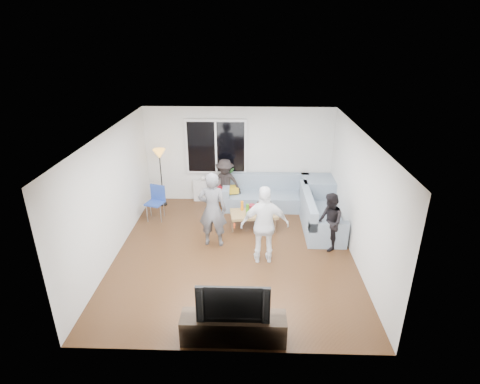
{
  "coord_description": "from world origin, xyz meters",
  "views": [
    {
      "loc": [
        0.34,
        -6.98,
        4.4
      ],
      "look_at": [
        0.1,
        0.6,
        1.15
      ],
      "focal_mm": 28.32,
      "sensor_mm": 36.0,
      "label": 1
    }
  ],
  "objects_px": {
    "player_right": "(265,225)",
    "television": "(233,300)",
    "sofa_back_section": "(266,193)",
    "side_chair": "(155,203)",
    "floor_lamp": "(161,178)",
    "spectator_back": "(225,183)",
    "spectator_right": "(330,222)",
    "tv_console": "(233,328)",
    "sofa_right_section": "(321,212)",
    "coffee_table": "(254,220)",
    "player_left": "(213,210)"
  },
  "relations": [
    {
      "from": "sofa_back_section",
      "to": "television",
      "type": "distance_m",
      "value": 4.83
    },
    {
      "from": "floor_lamp",
      "to": "player_left",
      "type": "relative_size",
      "value": 0.92
    },
    {
      "from": "coffee_table",
      "to": "side_chair",
      "type": "distance_m",
      "value": 2.5
    },
    {
      "from": "sofa_right_section",
      "to": "television",
      "type": "distance_m",
      "value": 4.15
    },
    {
      "from": "player_left",
      "to": "player_right",
      "type": "distance_m",
      "value": 1.27
    },
    {
      "from": "player_left",
      "to": "spectator_right",
      "type": "bearing_deg",
      "value": -177.42
    },
    {
      "from": "player_right",
      "to": "television",
      "type": "distance_m",
      "value": 2.26
    },
    {
      "from": "sofa_back_section",
      "to": "player_left",
      "type": "relative_size",
      "value": 1.36
    },
    {
      "from": "player_left",
      "to": "side_chair",
      "type": "bearing_deg",
      "value": -31.82
    },
    {
      "from": "coffee_table",
      "to": "tv_console",
      "type": "relative_size",
      "value": 0.69
    },
    {
      "from": "spectator_back",
      "to": "television",
      "type": "bearing_deg",
      "value": -74.79
    },
    {
      "from": "tv_console",
      "to": "player_left",
      "type": "bearing_deg",
      "value": 101.59
    },
    {
      "from": "coffee_table",
      "to": "sofa_back_section",
      "type": "bearing_deg",
      "value": 73.97
    },
    {
      "from": "player_right",
      "to": "spectator_back",
      "type": "xyz_separation_m",
      "value": [
        -0.97,
        2.6,
        -0.16
      ]
    },
    {
      "from": "sofa_back_section",
      "to": "player_right",
      "type": "distance_m",
      "value": 2.61
    },
    {
      "from": "side_chair",
      "to": "player_left",
      "type": "relative_size",
      "value": 0.51
    },
    {
      "from": "player_left",
      "to": "television",
      "type": "bearing_deg",
      "value": 106.43
    },
    {
      "from": "coffee_table",
      "to": "spectator_right",
      "type": "relative_size",
      "value": 0.86
    },
    {
      "from": "spectator_right",
      "to": "television",
      "type": "bearing_deg",
      "value": -40.66
    },
    {
      "from": "tv_console",
      "to": "television",
      "type": "bearing_deg",
      "value": 180.0
    },
    {
      "from": "tv_console",
      "to": "spectator_back",
      "type": "bearing_deg",
      "value": 95.33
    },
    {
      "from": "spectator_right",
      "to": "spectator_back",
      "type": "xyz_separation_m",
      "value": [
        -2.37,
        2.08,
        0.03
      ]
    },
    {
      "from": "player_right",
      "to": "coffee_table",
      "type": "bearing_deg",
      "value": -84.74
    },
    {
      "from": "coffee_table",
      "to": "player_right",
      "type": "relative_size",
      "value": 0.67
    },
    {
      "from": "coffee_table",
      "to": "player_right",
      "type": "distance_m",
      "value": 1.56
    },
    {
      "from": "tv_console",
      "to": "sofa_right_section",
      "type": "bearing_deg",
      "value": 62.31
    },
    {
      "from": "side_chair",
      "to": "spectator_right",
      "type": "distance_m",
      "value": 4.27
    },
    {
      "from": "spectator_back",
      "to": "television",
      "type": "xyz_separation_m",
      "value": [
        0.45,
        -4.8,
        0.09
      ]
    },
    {
      "from": "floor_lamp",
      "to": "spectator_back",
      "type": "bearing_deg",
      "value": -1.44
    },
    {
      "from": "sofa_back_section",
      "to": "side_chair",
      "type": "distance_m",
      "value": 2.9
    },
    {
      "from": "side_chair",
      "to": "spectator_back",
      "type": "xyz_separation_m",
      "value": [
        1.7,
        0.81,
        0.24
      ]
    },
    {
      "from": "side_chair",
      "to": "spectator_back",
      "type": "relative_size",
      "value": 0.65
    },
    {
      "from": "coffee_table",
      "to": "spectator_right",
      "type": "xyz_separation_m",
      "value": [
        1.61,
        -0.89,
        0.44
      ]
    },
    {
      "from": "sofa_right_section",
      "to": "spectator_right",
      "type": "xyz_separation_m",
      "value": [
        0.0,
        -0.94,
        0.21
      ]
    },
    {
      "from": "coffee_table",
      "to": "television",
      "type": "xyz_separation_m",
      "value": [
        -0.32,
        -3.61,
        0.55
      ]
    },
    {
      "from": "player_right",
      "to": "spectator_right",
      "type": "distance_m",
      "value": 1.5
    },
    {
      "from": "floor_lamp",
      "to": "spectator_back",
      "type": "xyz_separation_m",
      "value": [
        1.7,
        -0.04,
        -0.11
      ]
    },
    {
      "from": "player_left",
      "to": "player_right",
      "type": "relative_size",
      "value": 1.03
    },
    {
      "from": "sofa_back_section",
      "to": "sofa_right_section",
      "type": "xyz_separation_m",
      "value": [
        1.27,
        -1.1,
        0.0
      ]
    },
    {
      "from": "tv_console",
      "to": "television",
      "type": "distance_m",
      "value": 0.53
    },
    {
      "from": "sofa_back_section",
      "to": "floor_lamp",
      "type": "height_order",
      "value": "floor_lamp"
    },
    {
      "from": "spectator_right",
      "to": "coffee_table",
      "type": "bearing_deg",
      "value": -124.29
    },
    {
      "from": "floor_lamp",
      "to": "spectator_right",
      "type": "height_order",
      "value": "floor_lamp"
    },
    {
      "from": "coffee_table",
      "to": "floor_lamp",
      "type": "xyz_separation_m",
      "value": [
        -2.46,
        1.23,
        0.58
      ]
    },
    {
      "from": "sofa_back_section",
      "to": "spectator_back",
      "type": "bearing_deg",
      "value": 178.43
    },
    {
      "from": "floor_lamp",
      "to": "spectator_back",
      "type": "height_order",
      "value": "floor_lamp"
    },
    {
      "from": "sofa_right_section",
      "to": "coffee_table",
      "type": "bearing_deg",
      "value": 92.01
    },
    {
      "from": "player_right",
      "to": "player_left",
      "type": "bearing_deg",
      "value": -32.75
    },
    {
      "from": "floor_lamp",
      "to": "tv_console",
      "type": "relative_size",
      "value": 0.97
    },
    {
      "from": "sofa_back_section",
      "to": "side_chair",
      "type": "bearing_deg",
      "value": -164.4
    }
  ]
}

